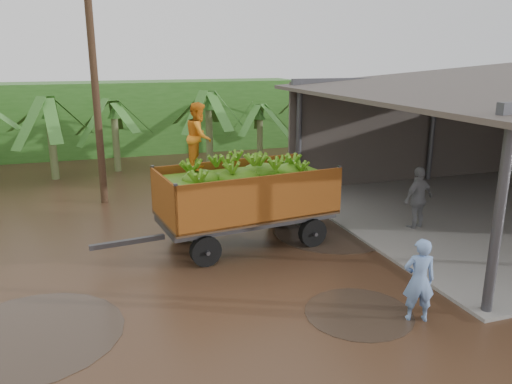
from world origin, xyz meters
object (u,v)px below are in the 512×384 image
banana_trailer (245,194)px  man_grey (418,199)px  man_blue (419,280)px  utility_pole (94,78)px

banana_trailer → man_grey: banana_trailer is taller
man_blue → man_grey: (3.13, 4.35, 0.11)m
banana_trailer → man_blue: bearing=-75.6°
man_blue → banana_trailer: bearing=-50.2°
utility_pole → man_blue: bearing=-62.2°
man_blue → man_grey: size_ratio=0.88×
banana_trailer → man_grey: (5.04, -0.54, -0.45)m
man_blue → utility_pole: size_ratio=0.20×
utility_pole → banana_trailer: bearing=-56.7°
man_grey → utility_pole: 10.76m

